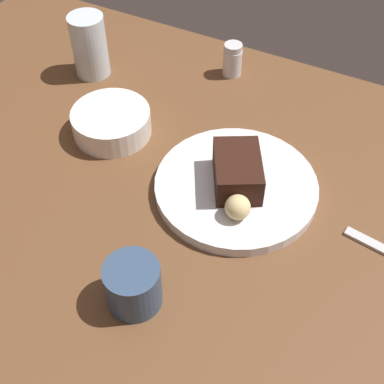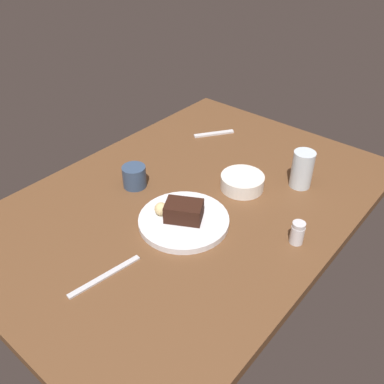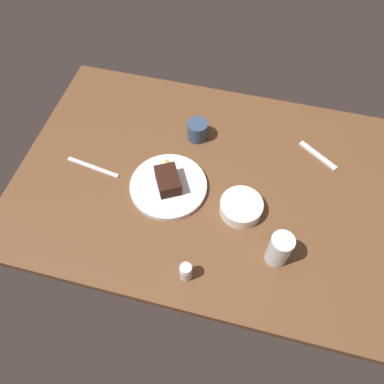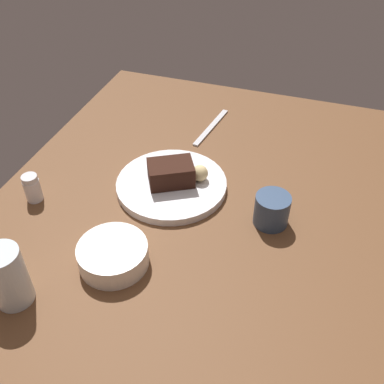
{
  "view_description": "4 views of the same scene",
  "coord_description": "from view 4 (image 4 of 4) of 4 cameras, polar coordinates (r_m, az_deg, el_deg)",
  "views": [
    {
      "loc": [
        -28.14,
        44.61,
        62.53
      ],
      "look_at": [
        -5.72,
        1.15,
        7.57
      ],
      "focal_mm": 49.29,
      "sensor_mm": 36.0,
      "label": 1
    },
    {
      "loc": [
        -74.26,
        -62.98,
        76.1
      ],
      "look_at": [
        -2.99,
        -3.05,
        8.49
      ],
      "focal_mm": 39.02,
      "sensor_mm": 36.0,
      "label": 2
    },
    {
      "loc": [
        13.81,
        -67.25,
        104.69
      ],
      "look_at": [
        -1.49,
        -7.25,
        5.93
      ],
      "focal_mm": 35.39,
      "sensor_mm": 36.0,
      "label": 3
    },
    {
      "loc": [
        61.17,
        22.56,
        67.31
      ],
      "look_at": [
        -4.3,
        0.83,
        7.87
      ],
      "focal_mm": 41.63,
      "sensor_mm": 36.0,
      "label": 4
    }
  ],
  "objects": [
    {
      "name": "side_bowl",
      "position": [
        0.84,
        -10.07,
        -7.96
      ],
      "size": [
        13.03,
        13.03,
        4.3
      ],
      "primitive_type": "cylinder",
      "color": "white",
      "rests_on": "dining_table"
    },
    {
      "name": "dessert_plate",
      "position": [
        0.99,
        -2.64,
        0.94
      ],
      "size": [
        24.5,
        24.5,
        1.77
      ],
      "primitive_type": "cylinder",
      "color": "silver",
      "rests_on": "dining_table"
    },
    {
      "name": "dining_table",
      "position": [
        0.93,
        -1.33,
        -4.53
      ],
      "size": [
        120.0,
        84.0,
        3.0
      ],
      "primitive_type": "cube",
      "color": "brown",
      "rests_on": "ground"
    },
    {
      "name": "water_glass",
      "position": [
        0.81,
        -22.54,
        -10.01
      ],
      "size": [
        6.45,
        6.45,
        11.54
      ],
      "primitive_type": "cylinder",
      "color": "silver",
      "rests_on": "dining_table"
    },
    {
      "name": "bread_roll",
      "position": [
        0.98,
        0.73,
        2.48
      ],
      "size": [
        3.65,
        3.65,
        3.65
      ],
      "primitive_type": "sphere",
      "color": "#DBC184",
      "rests_on": "dessert_plate"
    },
    {
      "name": "salt_shaker",
      "position": [
        1.01,
        -19.78,
        0.48
      ],
      "size": [
        3.51,
        3.51,
        6.3
      ],
      "color": "silver",
      "rests_on": "dining_table"
    },
    {
      "name": "chocolate_cake_slice",
      "position": [
        0.97,
        -2.72,
        2.45
      ],
      "size": [
        10.57,
        11.78,
        4.89
      ],
      "primitive_type": "cube",
      "rotation": [
        0.0,
        0.0,
        2.07
      ],
      "color": "black",
      "rests_on": "dessert_plate"
    },
    {
      "name": "butter_knife",
      "position": [
        1.19,
        2.46,
        8.3
      ],
      "size": [
        18.99,
        4.24,
        0.5
      ],
      "primitive_type": "cube",
      "rotation": [
        0.0,
        0.0,
        2.99
      ],
      "color": "silver",
      "rests_on": "dining_table"
    },
    {
      "name": "coffee_cup",
      "position": [
        0.91,
        10.19,
        -2.27
      ],
      "size": [
        7.1,
        7.1,
        6.7
      ],
      "primitive_type": "cylinder",
      "color": "#334766",
      "rests_on": "dining_table"
    }
  ]
}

